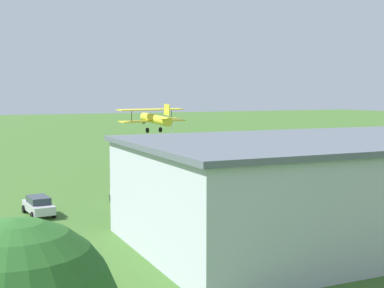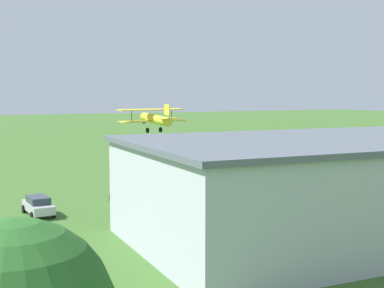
# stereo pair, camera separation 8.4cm
# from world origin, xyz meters

# --- Properties ---
(ground_plane) EXTENTS (400.00, 400.00, 0.00)m
(ground_plane) POSITION_xyz_m (0.00, 0.00, 0.00)
(ground_plane) COLOR #3D6628
(hangar) EXTENTS (31.51, 16.93, 6.81)m
(hangar) POSITION_xyz_m (3.47, 29.53, 3.41)
(hangar) COLOR #B7BCC6
(hangar) RESTS_ON ground_plane
(biplane) EXTENTS (9.24, 6.74, 3.60)m
(biplane) POSITION_xyz_m (4.99, -3.46, 6.75)
(biplane) COLOR yellow
(car_black) EXTENTS (1.95, 4.14, 1.52)m
(car_black) POSITION_xyz_m (-10.30, 14.03, 0.80)
(car_black) COLOR black
(car_black) RESTS_ON ground_plane
(car_white) EXTENTS (2.49, 4.48, 1.63)m
(car_white) POSITION_xyz_m (14.77, 13.08, 0.85)
(car_white) COLOR white
(car_white) RESTS_ON ground_plane
(car_silver) EXTENTS (2.12, 4.39, 1.53)m
(car_silver) POSITION_xyz_m (22.27, 14.18, 0.80)
(car_silver) COLOR #B7B7BC
(car_silver) RESTS_ON ground_plane
(person_watching_takeoff) EXTENTS (0.54, 0.54, 1.69)m
(person_watching_takeoff) POSITION_xyz_m (-1.99, 10.17, 0.85)
(person_watching_takeoff) COLOR #72338C
(person_watching_takeoff) RESTS_ON ground_plane
(person_beside_truck) EXTENTS (0.53, 0.53, 1.54)m
(person_beside_truck) POSITION_xyz_m (-8.07, 8.86, 0.76)
(person_beside_truck) COLOR beige
(person_beside_truck) RESTS_ON ground_plane
(person_walking_on_apron) EXTENTS (0.51, 0.51, 1.61)m
(person_walking_on_apron) POSITION_xyz_m (12.04, 15.06, 0.80)
(person_walking_on_apron) COLOR #33723F
(person_walking_on_apron) RESTS_ON ground_plane
(person_at_fence_line) EXTENTS (0.53, 0.53, 1.57)m
(person_at_fence_line) POSITION_xyz_m (-11.58, 9.98, 0.78)
(person_at_fence_line) COLOR #3F3F47
(person_at_fence_line) RESTS_ON ground_plane
(windsock) EXTENTS (1.41, 1.38, 6.33)m
(windsock) POSITION_xyz_m (-0.96, -12.74, 5.56)
(windsock) COLOR silver
(windsock) RESTS_ON ground_plane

